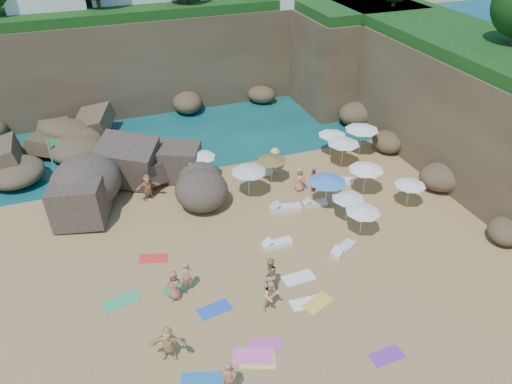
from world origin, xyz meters
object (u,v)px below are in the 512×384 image
object	(u,v)px
parasol_1	(332,133)
parasol_2	(362,127)
rock_outcrop	(141,196)
person_stand_1	(270,274)
flag_pole	(54,158)
person_stand_3	(313,180)
person_stand_5	(148,187)
person_stand_0	(187,277)
parasol_0	(199,155)
person_stand_2	(275,160)
person_stand_4	(300,180)
lounger_0	(286,208)

from	to	relation	value
parasol_1	parasol_2	size ratio (longest dim) A/B	0.83
rock_outcrop	person_stand_1	size ratio (longest dim) A/B	4.41
flag_pole	parasol_2	size ratio (longest dim) A/B	1.56
person_stand_3	rock_outcrop	bearing A→B (deg)	96.83
person_stand_5	flag_pole	bearing A→B (deg)	142.39
person_stand_0	person_stand_5	bearing A→B (deg)	75.42
person_stand_5	person_stand_1	bearing A→B (deg)	-76.13
person_stand_0	person_stand_1	bearing A→B (deg)	-35.23
parasol_0	parasol_2	distance (m)	12.38
parasol_0	person_stand_2	size ratio (longest dim) A/B	1.17
flag_pole	person_stand_2	size ratio (longest dim) A/B	2.04
rock_outcrop	person_stand_5	size ratio (longest dim) A/B	4.61
person_stand_0	person_stand_3	distance (m)	11.98
person_stand_3	person_stand_4	distance (m)	0.90
lounger_0	person_stand_3	xyz separation A→B (m)	(2.60, 1.43, 0.72)
parasol_2	person_stand_1	bearing A→B (deg)	-136.44
flag_pole	parasol_0	bearing A→B (deg)	-11.12
person_stand_5	person_stand_3	bearing A→B (deg)	-23.77
person_stand_4	parasol_1	bearing A→B (deg)	69.94
parasol_0	person_stand_4	xyz separation A→B (m)	(5.88, -3.71, -1.10)
parasol_0	person_stand_0	size ratio (longest dim) A/B	1.26
person_stand_0	person_stand_3	world-z (taller)	person_stand_0
lounger_0	person_stand_5	xyz separation A→B (m)	(-7.92, 4.31, 0.77)
parasol_0	lounger_0	xyz separation A→B (m)	(4.11, -5.50, -1.82)
parasol_1	person_stand_1	distance (m)	15.35
parasol_2	lounger_0	world-z (taller)	parasol_2
flag_pole	person_stand_1	distance (m)	16.75
rock_outcrop	person_stand_3	world-z (taller)	person_stand_3
rock_outcrop	parasol_2	world-z (taller)	parasol_2
rock_outcrop	lounger_0	xyz separation A→B (m)	(8.41, -4.86, 0.15)
person_stand_0	person_stand_5	world-z (taller)	person_stand_5
person_stand_1	person_stand_5	bearing A→B (deg)	-54.26
flag_pole	person_stand_3	size ratio (longest dim) A/B	2.27
flag_pole	person_stand_5	xyz separation A→B (m)	(5.38, -3.00, -1.60)
flag_pole	person_stand_5	world-z (taller)	flag_pole
flag_pole	parasol_1	world-z (taller)	flag_pole
rock_outcrop	parasol_2	bearing A→B (deg)	0.55
parasol_2	person_stand_4	xyz separation A→B (m)	(-6.49, -3.22, -1.34)
parasol_1	person_stand_0	distance (m)	17.29
rock_outcrop	flag_pole	world-z (taller)	flag_pole
person_stand_5	parasol_0	bearing A→B (deg)	8.89
person_stand_3	person_stand_1	bearing A→B (deg)	165.27
parasol_2	lounger_0	xyz separation A→B (m)	(-8.26, -5.02, -2.05)
person_stand_1	person_stand_2	world-z (taller)	person_stand_2
person_stand_2	person_stand_4	bearing A→B (deg)	136.66
parasol_2	person_stand_3	world-z (taller)	parasol_2
person_stand_1	person_stand_5	size ratio (longest dim) A/B	1.04
parasol_0	person_stand_0	world-z (taller)	parasol_0
flag_pole	person_stand_4	bearing A→B (deg)	-20.09
parasol_1	lounger_0	world-z (taller)	parasol_1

